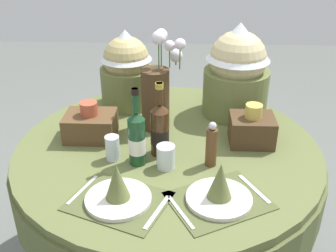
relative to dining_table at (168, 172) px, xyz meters
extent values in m
cylinder|color=#5B6638|center=(0.00, 0.00, 0.13)|extent=(1.35, 1.35, 0.04)
cylinder|color=#545D33|center=(0.00, 0.00, 0.01)|extent=(1.38, 1.38, 0.19)
cylinder|color=black|center=(0.00, 0.00, -0.23)|extent=(0.12, 0.12, 0.67)
cube|color=#4E562F|center=(-0.16, -0.40, 0.15)|extent=(0.41, 0.37, 0.00)
cylinder|color=silver|center=(-0.16, -0.40, 0.16)|extent=(0.24, 0.24, 0.02)
cone|color=#606B38|center=(-0.16, -0.40, 0.24)|extent=(0.09, 0.09, 0.14)
cube|color=silver|center=(-0.30, -0.34, 0.15)|extent=(0.08, 0.18, 0.00)
cube|color=silver|center=(-0.02, -0.46, 0.15)|extent=(0.08, 0.18, 0.00)
cube|color=#4E562F|center=(0.20, -0.38, 0.15)|extent=(0.42, 0.39, 0.00)
cylinder|color=silver|center=(0.20, -0.38, 0.16)|extent=(0.24, 0.24, 0.02)
cone|color=#606B38|center=(0.20, -0.38, 0.24)|extent=(0.09, 0.09, 0.14)
cube|color=silver|center=(0.06, -0.46, 0.15)|extent=(0.10, 0.17, 0.00)
cube|color=silver|center=(0.34, -0.31, 0.15)|extent=(0.10, 0.18, 0.00)
cylinder|color=#47331E|center=(-0.06, 0.17, 0.29)|extent=(0.13, 0.13, 0.29)
sphere|color=silver|center=(-0.05, 0.15, 0.59)|extent=(0.06, 0.06, 0.06)
cylinder|color=#4C7038|center=(-0.05, 0.15, 0.50)|extent=(0.01, 0.01, 0.13)
sphere|color=silver|center=(0.00, 0.20, 0.54)|extent=(0.05, 0.05, 0.05)
cylinder|color=#4C7038|center=(0.00, 0.20, 0.48)|extent=(0.01, 0.01, 0.09)
sphere|color=silver|center=(-0.04, 0.22, 0.58)|extent=(0.06, 0.06, 0.06)
cylinder|color=#4C7038|center=(-0.04, 0.22, 0.50)|extent=(0.01, 0.01, 0.13)
sphere|color=silver|center=(0.03, 0.24, 0.49)|extent=(0.06, 0.06, 0.06)
cylinder|color=#4C7038|center=(0.03, 0.24, 0.45)|extent=(0.01, 0.01, 0.03)
sphere|color=silver|center=(0.05, 0.18, 0.56)|extent=(0.05, 0.05, 0.05)
cylinder|color=#4C7038|center=(0.05, 0.18, 0.49)|extent=(0.01, 0.01, 0.10)
cylinder|color=#194223|center=(-0.12, -0.14, 0.25)|extent=(0.07, 0.07, 0.20)
cylinder|color=silver|center=(-0.12, -0.14, 0.23)|extent=(0.07, 0.07, 0.07)
cone|color=#194223|center=(-0.12, -0.14, 0.37)|extent=(0.07, 0.07, 0.03)
cylinder|color=#194223|center=(-0.12, -0.14, 0.43)|extent=(0.03, 0.03, 0.10)
cylinder|color=black|center=(-0.12, -0.14, 0.47)|extent=(0.03, 0.03, 0.02)
cylinder|color=#422814|center=(-0.03, -0.07, 0.25)|extent=(0.08, 0.08, 0.20)
cylinder|color=black|center=(-0.03, -0.07, 0.23)|extent=(0.08, 0.08, 0.07)
cone|color=#422814|center=(-0.03, -0.07, 0.36)|extent=(0.08, 0.08, 0.03)
cylinder|color=#422814|center=(-0.03, -0.07, 0.43)|extent=(0.03, 0.03, 0.09)
cylinder|color=#B29933|center=(-0.03, -0.07, 0.46)|extent=(0.03, 0.03, 0.02)
cylinder|color=silver|center=(0.00, -0.17, 0.20)|extent=(0.08, 0.08, 0.10)
cylinder|color=silver|center=(-0.22, -0.12, 0.20)|extent=(0.06, 0.06, 0.11)
cylinder|color=brown|center=(0.18, -0.15, 0.23)|extent=(0.05, 0.05, 0.16)
sphere|color=#B7B7BC|center=(0.18, -0.15, 0.33)|extent=(0.03, 0.03, 0.03)
cylinder|color=olive|center=(-0.23, 0.43, 0.25)|extent=(0.28, 0.28, 0.20)
sphere|color=tan|center=(-0.23, 0.43, 0.40)|extent=(0.24, 0.24, 0.24)
cone|color=silver|center=(-0.23, 0.43, 0.48)|extent=(0.26, 0.26, 0.15)
cylinder|color=olive|center=(0.33, 0.35, 0.26)|extent=(0.33, 0.33, 0.23)
sphere|color=#C6B784|center=(0.33, 0.35, 0.43)|extent=(0.28, 0.28, 0.28)
cone|color=silver|center=(0.33, 0.35, 0.52)|extent=(0.31, 0.31, 0.18)
cube|color=brown|center=(-0.36, 0.06, 0.20)|extent=(0.23, 0.18, 0.12)
cylinder|color=#B24C33|center=(-0.36, 0.06, 0.29)|extent=(0.08, 0.08, 0.06)
cube|color=#47331E|center=(0.37, 0.05, 0.21)|extent=(0.19, 0.16, 0.13)
cylinder|color=gold|center=(0.37, 0.05, 0.30)|extent=(0.07, 0.07, 0.06)
camera|label=1|loc=(0.07, -1.56, 1.08)|focal=43.57mm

